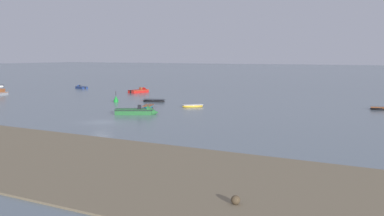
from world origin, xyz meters
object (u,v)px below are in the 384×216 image
(rowboat_moored_4, at_px, (154,101))
(motorboat_moored_0, at_px, (0,94))
(motorboat_moored_3, at_px, (140,112))
(motorboat_moored_5, at_px, (80,88))
(rowboat_moored_5, at_px, (148,107))
(motorboat_moored_6, at_px, (141,91))
(channel_buoy, at_px, (116,100))
(rowboat_moored_0, at_px, (383,109))
(rowboat_moored_3, at_px, (193,106))

(rowboat_moored_4, bearing_deg, motorboat_moored_0, 170.72)
(motorboat_moored_3, distance_m, rowboat_moored_4, 20.12)
(rowboat_moored_4, height_order, motorboat_moored_5, motorboat_moored_5)
(rowboat_moored_5, height_order, motorboat_moored_6, motorboat_moored_6)
(rowboat_moored_5, bearing_deg, rowboat_moored_4, 4.07)
(motorboat_moored_6, height_order, channel_buoy, channel_buoy)
(motorboat_moored_3, distance_m, channel_buoy, 20.69)
(motorboat_moored_3, distance_m, motorboat_moored_5, 61.99)
(channel_buoy, bearing_deg, rowboat_moored_0, 14.96)
(motorboat_moored_5, xyz_separation_m, motorboat_moored_6, (22.92, -2.74, 0.05))
(motorboat_moored_0, height_order, channel_buoy, channel_buoy)
(motorboat_moored_3, height_order, rowboat_moored_5, motorboat_moored_3)
(rowboat_moored_3, bearing_deg, rowboat_moored_0, 157.51)
(rowboat_moored_0, xyz_separation_m, motorboat_moored_6, (-57.61, 9.15, 0.10))
(rowboat_moored_0, relative_size, rowboat_moored_5, 1.02)
(rowboat_moored_4, bearing_deg, rowboat_moored_3, -37.92)
(rowboat_moored_3, bearing_deg, rowboat_moored_4, -65.98)
(rowboat_moored_4, bearing_deg, rowboat_moored_5, -77.11)
(motorboat_moored_5, bearing_deg, channel_buoy, 162.00)
(rowboat_moored_3, xyz_separation_m, channel_buoy, (-17.55, -0.03, 0.29))
(motorboat_moored_0, xyz_separation_m, motorboat_moored_3, (49.22, -11.89, -0.02))
(motorboat_moored_5, bearing_deg, motorboat_moored_3, 160.98)
(motorboat_moored_3, bearing_deg, rowboat_moored_3, 51.90)
(motorboat_moored_0, bearing_deg, motorboat_moored_5, -13.96)
(motorboat_moored_0, relative_size, rowboat_moored_3, 1.68)
(rowboat_moored_4, distance_m, channel_buoy, 7.44)
(rowboat_moored_0, height_order, rowboat_moored_5, rowboat_moored_0)
(rowboat_moored_3, bearing_deg, motorboat_moored_3, 37.72)
(rowboat_moored_0, distance_m, motorboat_moored_6, 58.34)
(rowboat_moored_4, bearing_deg, channel_buoy, -161.63)
(rowboat_moored_0, bearing_deg, motorboat_moored_0, -5.20)
(rowboat_moored_3, relative_size, rowboat_moored_5, 0.85)
(rowboat_moored_3, xyz_separation_m, rowboat_moored_5, (-6.16, -4.86, 0.01))
(motorboat_moored_0, xyz_separation_m, rowboat_moored_0, (80.52, 13.88, -0.16))
(rowboat_moored_4, distance_m, rowboat_moored_5, 10.63)
(motorboat_moored_0, distance_m, rowboat_moored_5, 44.78)
(rowboat_moored_4, xyz_separation_m, channel_buoy, (-6.04, -4.35, 0.26))
(motorboat_moored_0, relative_size, rowboat_moored_0, 1.40)
(motorboat_moored_5, bearing_deg, rowboat_moored_3, 172.66)
(rowboat_moored_5, bearing_deg, rowboat_moored_0, -90.27)
(rowboat_moored_5, bearing_deg, motorboat_moored_0, 59.21)
(rowboat_moored_0, bearing_deg, rowboat_moored_4, -3.62)
(motorboat_moored_3, distance_m, rowboat_moored_5, 9.49)
(motorboat_moored_0, xyz_separation_m, motorboat_moored_5, (-0.02, 25.77, -0.11))
(rowboat_moored_4, xyz_separation_m, rowboat_moored_5, (5.36, -9.18, -0.02))
(motorboat_moored_3, xyz_separation_m, motorboat_moored_6, (-26.32, 34.92, -0.04))
(rowboat_moored_4, xyz_separation_m, motorboat_moored_6, (-16.38, 17.43, 0.08))
(motorboat_moored_6, bearing_deg, rowboat_moored_0, -89.82)
(rowboat_moored_3, height_order, motorboat_moored_6, motorboat_moored_6)
(motorboat_moored_0, bearing_deg, channel_buoy, -101.86)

